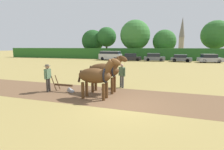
{
  "coord_description": "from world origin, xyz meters",
  "views": [
    {
      "loc": [
        1.87,
        -8.31,
        2.89
      ],
      "look_at": [
        -1.25,
        2.35,
        1.1
      ],
      "focal_mm": 28.0,
      "sensor_mm": 36.0,
      "label": 1
    }
  ],
  "objects_px": {
    "parked_car_center_left": "(154,57)",
    "parked_van": "(110,55)",
    "tree_left": "(107,37)",
    "tree_center_left": "(135,35)",
    "draft_horse_lead_right": "(105,71)",
    "farmer_at_plow": "(48,76)",
    "parked_car_left": "(131,57)",
    "tree_far_left": "(93,41)",
    "plow": "(65,87)",
    "tree_center": "(164,41)",
    "farmer_beside_team": "(122,74)",
    "parked_car_center_right": "(210,58)",
    "church_spire": "(182,35)",
    "draft_horse_lead_left": "(96,76)",
    "parked_car_center": "(181,58)",
    "tree_center_right": "(216,35)"
  },
  "relations": [
    {
      "from": "tree_center_right",
      "to": "church_spire",
      "type": "relative_size",
      "value": 0.58
    },
    {
      "from": "tree_center_right",
      "to": "draft_horse_lead_right",
      "type": "bearing_deg",
      "value": -112.72
    },
    {
      "from": "parked_car_left",
      "to": "tree_far_left",
      "type": "bearing_deg",
      "value": 135.65
    },
    {
      "from": "parked_car_center_left",
      "to": "tree_center_left",
      "type": "bearing_deg",
      "value": 120.3
    },
    {
      "from": "tree_center",
      "to": "parked_car_center_left",
      "type": "bearing_deg",
      "value": -103.36
    },
    {
      "from": "parked_car_center_left",
      "to": "farmer_at_plow",
      "type": "bearing_deg",
      "value": -105.79
    },
    {
      "from": "parked_car_center_left",
      "to": "parked_car_center",
      "type": "bearing_deg",
      "value": -8.17
    },
    {
      "from": "draft_horse_lead_right",
      "to": "church_spire",
      "type": "bearing_deg",
      "value": 83.32
    },
    {
      "from": "tree_left",
      "to": "draft_horse_lead_right",
      "type": "relative_size",
      "value": 2.97
    },
    {
      "from": "tree_center",
      "to": "plow",
      "type": "distance_m",
      "value": 36.24
    },
    {
      "from": "tree_far_left",
      "to": "draft_horse_lead_right",
      "type": "xyz_separation_m",
      "value": [
        15.33,
        -35.1,
        -3.1
      ]
    },
    {
      "from": "tree_left",
      "to": "tree_center_left",
      "type": "distance_m",
      "value": 7.62
    },
    {
      "from": "tree_center",
      "to": "parked_car_center_right",
      "type": "bearing_deg",
      "value": -47.2
    },
    {
      "from": "church_spire",
      "to": "parked_car_center_right",
      "type": "bearing_deg",
      "value": -88.47
    },
    {
      "from": "tree_center",
      "to": "parked_car_left",
      "type": "bearing_deg",
      "value": -127.29
    },
    {
      "from": "tree_center_right",
      "to": "draft_horse_lead_right",
      "type": "relative_size",
      "value": 3.26
    },
    {
      "from": "tree_center_left",
      "to": "draft_horse_lead_right",
      "type": "distance_m",
      "value": 34.61
    },
    {
      "from": "parked_car_center_left",
      "to": "tree_center",
      "type": "bearing_deg",
      "value": 71.66
    },
    {
      "from": "tree_left",
      "to": "tree_center",
      "type": "distance_m",
      "value": 14.76
    },
    {
      "from": "parked_car_center_left",
      "to": "parked_van",
      "type": "bearing_deg",
      "value": 175.7
    },
    {
      "from": "tree_center_right",
      "to": "farmer_at_plow",
      "type": "height_order",
      "value": "tree_center_right"
    },
    {
      "from": "plow",
      "to": "farmer_at_plow",
      "type": "xyz_separation_m",
      "value": [
        -1.09,
        -0.25,
        0.74
      ]
    },
    {
      "from": "tree_center",
      "to": "farmer_at_plow",
      "type": "height_order",
      "value": "tree_center"
    },
    {
      "from": "tree_left",
      "to": "church_spire",
      "type": "bearing_deg",
      "value": 58.77
    },
    {
      "from": "draft_horse_lead_left",
      "to": "parked_car_center",
      "type": "distance_m",
      "value": 28.79
    },
    {
      "from": "tree_center_right",
      "to": "parked_car_center_left",
      "type": "xyz_separation_m",
      "value": [
        -13.06,
        -8.35,
        -4.86
      ]
    },
    {
      "from": "parked_car_center",
      "to": "tree_center_right",
      "type": "bearing_deg",
      "value": 58.64
    },
    {
      "from": "parked_car_center_left",
      "to": "plow",
      "type": "bearing_deg",
      "value": -103.68
    },
    {
      "from": "tree_left",
      "to": "plow",
      "type": "height_order",
      "value": "tree_left"
    },
    {
      "from": "tree_far_left",
      "to": "parked_car_center_left",
      "type": "xyz_separation_m",
      "value": [
        17.0,
        -8.28,
        -3.74
      ]
    },
    {
      "from": "draft_horse_lead_right",
      "to": "parked_car_center_right",
      "type": "distance_m",
      "value": 28.56
    },
    {
      "from": "tree_center_left",
      "to": "draft_horse_lead_right",
      "type": "xyz_separation_m",
      "value": [
        3.52,
        -34.15,
        -4.41
      ]
    },
    {
      "from": "tree_far_left",
      "to": "farmer_beside_team",
      "type": "distance_m",
      "value": 37.32
    },
    {
      "from": "tree_center_right",
      "to": "parked_car_center",
      "type": "relative_size",
      "value": 2.15
    },
    {
      "from": "church_spire",
      "to": "parked_van",
      "type": "height_order",
      "value": "church_spire"
    },
    {
      "from": "draft_horse_lead_right",
      "to": "farmer_at_plow",
      "type": "bearing_deg",
      "value": -164.64
    },
    {
      "from": "tree_center",
      "to": "farmer_beside_team",
      "type": "distance_m",
      "value": 33.57
    },
    {
      "from": "tree_center_left",
      "to": "parked_van",
      "type": "distance_m",
      "value": 9.82
    },
    {
      "from": "parked_car_center_right",
      "to": "tree_center_right",
      "type": "bearing_deg",
      "value": 62.72
    },
    {
      "from": "tree_left",
      "to": "farmer_at_plow",
      "type": "relative_size",
      "value": 4.51
    },
    {
      "from": "draft_horse_lead_left",
      "to": "plow",
      "type": "distance_m",
      "value": 2.79
    },
    {
      "from": "tree_center",
      "to": "draft_horse_lead_left",
      "type": "distance_m",
      "value": 36.59
    },
    {
      "from": "farmer_beside_team",
      "to": "parked_car_center_right",
      "type": "bearing_deg",
      "value": 12.39
    },
    {
      "from": "draft_horse_lead_left",
      "to": "parked_car_center_left",
      "type": "xyz_separation_m",
      "value": [
        1.71,
        28.23,
        -0.54
      ]
    },
    {
      "from": "draft_horse_lead_left",
      "to": "plow",
      "type": "relative_size",
      "value": 1.7
    },
    {
      "from": "draft_horse_lead_right",
      "to": "parked_car_center_right",
      "type": "relative_size",
      "value": 0.62
    },
    {
      "from": "farmer_at_plow",
      "to": "parked_car_center_left",
      "type": "bearing_deg",
      "value": 74.23
    },
    {
      "from": "tree_center",
      "to": "parked_car_center",
      "type": "distance_m",
      "value": 9.66
    },
    {
      "from": "church_spire",
      "to": "farmer_beside_team",
      "type": "relative_size",
      "value": 8.96
    },
    {
      "from": "tree_far_left",
      "to": "parked_van",
      "type": "xyz_separation_m",
      "value": [
        7.56,
        -8.39,
        -3.48
      ]
    }
  ]
}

